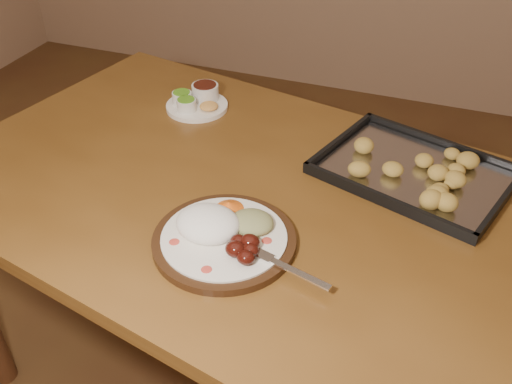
% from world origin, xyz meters
% --- Properties ---
extents(ground, '(4.00, 4.00, 0.00)m').
position_xyz_m(ground, '(0.00, 0.00, 0.00)').
color(ground, brown).
rests_on(ground, ground).
extents(dining_table, '(1.65, 1.19, 0.75)m').
position_xyz_m(dining_table, '(0.29, -0.05, 0.65)').
color(dining_table, brown).
rests_on(dining_table, ground).
extents(dinner_plate, '(0.38, 0.29, 0.07)m').
position_xyz_m(dinner_plate, '(0.29, -0.24, 0.77)').
color(dinner_plate, black).
rests_on(dinner_plate, dining_table).
extents(condiment_saucer, '(0.17, 0.17, 0.06)m').
position_xyz_m(condiment_saucer, '(0.00, 0.26, 0.77)').
color(condiment_saucer, white).
rests_on(condiment_saucer, dining_table).
extents(baking_tray, '(0.49, 0.42, 0.04)m').
position_xyz_m(baking_tray, '(0.62, 0.13, 0.76)').
color(baking_tray, black).
rests_on(baking_tray, dining_table).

